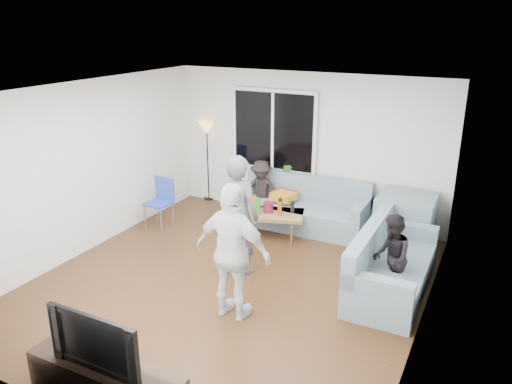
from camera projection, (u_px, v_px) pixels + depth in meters
The scene contains 32 objects.
floor at pixel (230, 284), 6.88m from camera, with size 5.00×5.50×0.04m, color #56351C.
ceiling at pixel (226, 90), 6.01m from camera, with size 5.00×5.50×0.04m, color white.
wall_back at pixel (307, 147), 8.78m from camera, with size 5.00×0.04×2.60m, color silver.
wall_front at pixel (61, 293), 4.11m from camera, with size 5.00×0.04×2.60m, color silver.
wall_left at pixel (83, 169), 7.52m from camera, with size 0.04×5.50×2.60m, color silver.
wall_right at pixel (431, 228), 5.37m from camera, with size 0.04×5.50×2.60m, color silver.
window_frame at pixel (274, 131), 8.88m from camera, with size 1.62×0.06×1.47m, color white.
window_glass at pixel (273, 131), 8.85m from camera, with size 1.50×0.02×1.35m, color black.
window_mullion at pixel (273, 131), 8.84m from camera, with size 0.05×0.03×1.35m, color white.
radiator at pixel (272, 197), 9.26m from camera, with size 1.30×0.12×0.62m, color silver.
potted_plant at pixel (286, 174), 8.95m from camera, with size 0.20×0.16×0.37m, color #316B2B.
vase at pixel (263, 175), 9.18m from camera, with size 0.17×0.17×0.18m, color white.
sofa_back_section at pixel (301, 204), 8.59m from camera, with size 2.30×0.85×0.85m, color slate, non-canonical shape.
sofa_right_section at pixel (394, 261), 6.56m from camera, with size 0.85×2.00×0.85m, color slate, non-canonical shape.
sofa_corner at pixel (405, 221), 7.84m from camera, with size 0.85×0.85×0.85m, color slate.
cushion_yellow at pixel (284, 196), 8.68m from camera, with size 0.38×0.32×0.14m, color orange.
cushion_red at pixel (284, 195), 8.76m from camera, with size 0.36×0.30×0.13m, color maroon.
coffee_table at pixel (270, 224), 8.32m from camera, with size 1.10×0.60×0.40m, color #966F48.
pitcher at pixel (268, 207), 8.25m from camera, with size 0.17×0.17×0.17m, color maroon.
side_chair at pixel (158, 204), 8.56m from camera, with size 0.40×0.40×0.86m, color #2944B2, non-canonical shape.
floor_lamp at pixel (208, 162), 9.81m from camera, with size 0.32×0.32×1.56m, color #F6A42E, non-canonical shape.
player_left at pixel (238, 215), 6.94m from camera, with size 0.62×0.41×1.71m, color #4D4D52.
player_right at pixel (233, 253), 5.84m from camera, with size 0.99×0.41×1.69m, color silver.
spectator_right at pixel (391, 258), 6.33m from camera, with size 0.55×0.43×1.14m, color black.
spectator_back at pixel (261, 190), 8.91m from camera, with size 0.70×0.40×1.08m, color black.
tv_console at pixel (107, 384), 4.64m from camera, with size 1.60×0.40×0.44m, color #302318.
television at pixel (101, 338), 4.48m from camera, with size 1.00×0.13×0.57m, color black.
bottle_a at pixel (254, 202), 8.47m from camera, with size 0.07×0.07×0.19m, color orange.
bottle_e at pixel (292, 207), 8.22m from camera, with size 0.07×0.07×0.20m, color black.
bottle_d at pixel (280, 209), 8.09m from camera, with size 0.07×0.07×0.23m, color #CE4F12.
bottle_b at pixel (258, 206), 8.14m from camera, with size 0.08×0.08×0.28m, color #26981B.
bottle_c at pixel (280, 204), 8.34m from camera, with size 0.07×0.07×0.21m, color black.
Camera 1 is at (3.06, -5.26, 3.43)m, focal length 35.05 mm.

